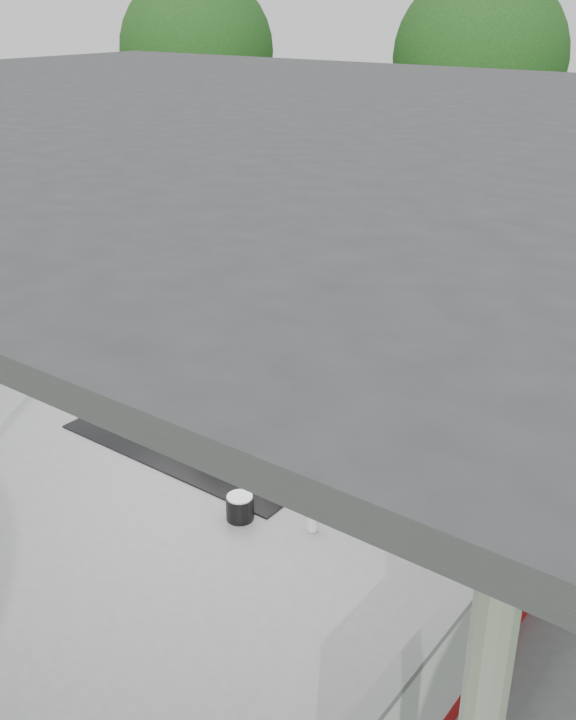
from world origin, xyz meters
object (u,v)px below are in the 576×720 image
Objects in this scene: dasher_board at (559,520)px; horse at (239,349)px; handler at (360,378)px; wash_bucket at (240,507)px.

horse reaches higher than dasher_board.
handler is at bearing -96.23° from horse.
horse is at bearing 173.18° from dasher_board.
handler is (1.64, 0.22, -0.01)m from horse.
handler reaches higher than dasher_board.
dasher_board reaches higher than wash_bucket.
horse is 2.36m from wash_bucket.
wash_bucket is (-0.23, -1.91, -0.82)m from handler.
horse reaches higher than handler.
horse reaches higher than wash_bucket.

